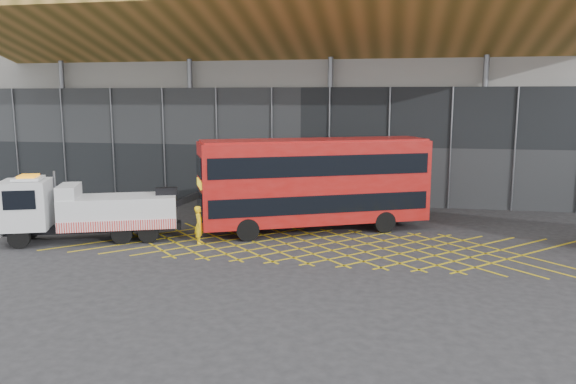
# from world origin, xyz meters

# --- Properties ---
(ground_plane) EXTENTS (120.00, 120.00, 0.00)m
(ground_plane) POSITION_xyz_m (0.00, 0.00, 0.00)
(ground_plane) COLOR #242426
(road_markings) EXTENTS (26.36, 7.16, 0.01)m
(road_markings) POSITION_xyz_m (4.80, 0.00, 0.01)
(road_markings) COLOR gold
(road_markings) RESTS_ON ground_plane
(construction_building) EXTENTS (55.00, 23.97, 18.00)m
(construction_building) POSITION_xyz_m (1.92, 18.40, 8.98)
(construction_building) COLOR gray
(construction_building) RESTS_ON ground_plane
(recovery_truck) EXTENTS (9.92, 5.34, 3.54)m
(recovery_truck) POSITION_xyz_m (-7.03, -1.32, 1.63)
(recovery_truck) COLOR black
(recovery_truck) RESTS_ON ground_plane
(bus_towed) EXTENTS (12.48, 7.86, 5.07)m
(bus_towed) POSITION_xyz_m (4.16, 3.05, 2.82)
(bus_towed) COLOR #9E0F0C
(bus_towed) RESTS_ON ground_plane
(worker) EXTENTS (0.59, 0.78, 1.92)m
(worker) POSITION_xyz_m (-1.13, -0.69, 0.96)
(worker) COLOR yellow
(worker) RESTS_ON ground_plane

